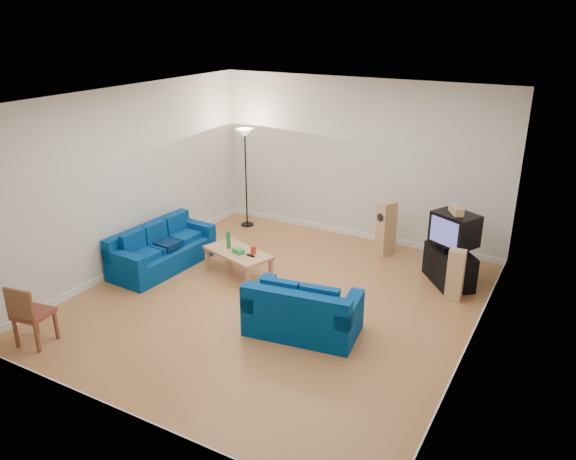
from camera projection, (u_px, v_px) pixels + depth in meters
The scene contains 16 objects.
room at pixel (275, 211), 8.42m from camera, with size 6.01×6.51×3.21m.
sofa_three_seat at pixel (161, 252), 10.15m from camera, with size 0.96×2.03×0.77m.
sofa_loveseat at pixel (302, 315), 8.01m from camera, with size 1.69×1.10×0.79m.
coffee_table at pixel (238, 254), 9.78m from camera, with size 1.36×0.95×0.45m.
bottle at pixel (229, 240), 9.83m from camera, with size 0.07×0.07×0.31m, color #197233.
tissue_box at pixel (238, 251), 9.66m from camera, with size 0.21×0.12×0.09m, color green.
red_canister at pixel (253, 250), 9.64m from camera, with size 0.10×0.10×0.14m, color red.
remote at pixel (250, 255), 9.56m from camera, with size 0.16×0.05×0.02m, color black.
tv_stand at pixel (449, 266), 9.53m from camera, with size 0.98×0.54×0.60m, color black.
av_receiver at pixel (451, 247), 9.44m from camera, with size 0.44×0.36×0.10m, color black.
television at pixel (455, 229), 9.31m from camera, with size 0.86×0.78×0.54m.
centre_speaker at pixel (456, 210), 9.19m from camera, with size 0.37×0.15×0.13m, color tan.
speaker_left at pixel (386, 228), 10.58m from camera, with size 0.36×0.39×1.05m.
speaker_right at pixel (455, 275), 8.93m from camera, with size 0.27×0.21×0.85m.
floor_lamp at pixel (245, 147), 11.59m from camera, with size 0.36×0.36×2.11m.
dining_chair at pixel (29, 313), 7.62m from camera, with size 0.51×0.51×0.93m.
Camera 1 is at (4.03, -6.86, 4.33)m, focal length 35.00 mm.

